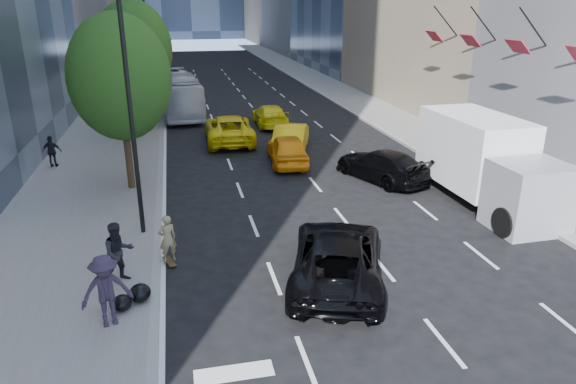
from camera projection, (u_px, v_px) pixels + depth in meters
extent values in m
plane|color=black|center=(352.00, 269.00, 16.13)|extent=(160.00, 160.00, 0.00)
cube|color=slate|center=(125.00, 105.00, 41.75)|extent=(6.00, 120.00, 0.15)
cube|color=slate|center=(347.00, 96.00, 45.60)|extent=(4.00, 120.00, 0.15)
cylinder|color=black|center=(128.00, 92.00, 16.69)|extent=(0.16, 0.16, 10.00)
cylinder|color=black|center=(148.00, 48.00, 33.17)|extent=(0.16, 0.16, 10.00)
cylinder|color=#322313|center=(128.00, 153.00, 22.31)|extent=(0.30, 0.30, 3.15)
ellipsoid|color=#183A0F|center=(120.00, 77.00, 21.18)|extent=(4.20, 4.20, 5.25)
cylinder|color=#322313|center=(139.00, 108.00, 31.43)|extent=(0.30, 0.30, 3.38)
ellipsoid|color=#183A0F|center=(133.00, 49.00, 30.22)|extent=(4.50, 4.50, 5.62)
cylinder|color=#322313|center=(147.00, 82.00, 43.42)|extent=(0.30, 0.30, 2.93)
ellipsoid|color=#183A0F|center=(144.00, 45.00, 42.37)|extent=(3.90, 3.90, 4.88)
cylinder|color=black|center=(157.00, 58.00, 50.51)|extent=(0.14, 0.14, 5.20)
imported|color=black|center=(156.00, 41.00, 49.96)|extent=(2.48, 0.53, 1.00)
cylinder|color=black|center=(533.00, 27.00, 23.34)|extent=(1.75, 0.08, 1.75)
cube|color=#9F2433|center=(518.00, 46.00, 23.50)|extent=(0.64, 1.30, 0.64)
cylinder|color=black|center=(483.00, 24.00, 27.00)|extent=(1.75, 0.08, 1.75)
cube|color=#9F2433|center=(470.00, 40.00, 27.17)|extent=(0.64, 1.30, 0.64)
cylinder|color=black|center=(446.00, 21.00, 30.67)|extent=(1.75, 0.08, 1.75)
cube|color=#9F2433|center=(434.00, 36.00, 30.83)|extent=(0.64, 1.30, 0.64)
imported|color=#877C54|center=(168.00, 242.00, 16.19)|extent=(0.66, 0.54, 1.57)
imported|color=black|center=(337.00, 257.00, 15.26)|extent=(4.27, 6.14, 1.56)
imported|color=black|center=(381.00, 165.00, 24.05)|extent=(3.73, 5.43, 1.46)
imported|color=#FF990D|center=(288.00, 149.00, 26.48)|extent=(2.21, 4.69, 1.55)
imported|color=yellow|center=(291.00, 136.00, 28.92)|extent=(3.10, 5.10, 1.59)
imported|color=yellow|center=(229.00, 129.00, 30.61)|extent=(2.91, 5.95, 1.63)
imported|color=yellow|center=(270.00, 115.00, 34.81)|extent=(2.07, 4.88, 1.41)
imported|color=silver|center=(178.00, 93.00, 38.33)|extent=(3.46, 11.01, 3.02)
cube|color=white|center=(473.00, 150.00, 21.74)|extent=(2.73, 5.08, 2.95)
cube|color=gray|center=(528.00, 197.00, 18.62)|extent=(2.56, 2.24, 2.51)
cylinder|color=black|center=(505.00, 222.00, 18.22)|extent=(0.41, 1.10, 1.09)
cylinder|color=black|center=(560.00, 216.00, 18.73)|extent=(0.41, 1.10, 1.09)
cylinder|color=black|center=(426.00, 172.00, 23.59)|extent=(0.41, 1.10, 1.09)
cylinder|color=black|center=(470.00, 169.00, 24.10)|extent=(0.41, 1.10, 1.09)
imported|color=black|center=(119.00, 253.00, 14.85)|extent=(1.12, 1.02, 1.86)
imported|color=black|center=(52.00, 151.00, 25.48)|extent=(0.97, 0.51, 1.57)
imported|color=#2B2132|center=(106.00, 291.00, 12.80)|extent=(1.39, 1.01, 1.94)
ellipsoid|color=black|center=(140.00, 293.00, 14.07)|extent=(0.58, 0.64, 0.50)
ellipsoid|color=black|center=(122.00, 303.00, 13.65)|extent=(0.51, 0.56, 0.43)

